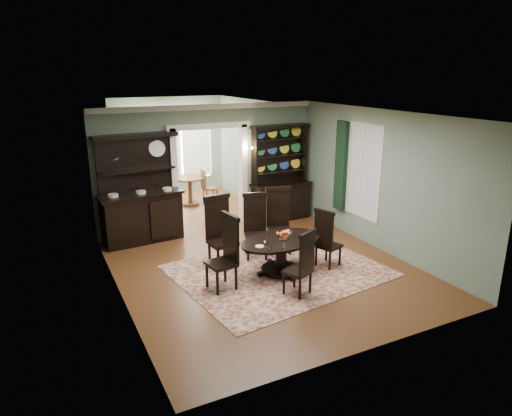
{
  "coord_description": "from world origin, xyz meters",
  "views": [
    {
      "loc": [
        -3.85,
        -7.26,
        3.77
      ],
      "look_at": [
        0.08,
        0.6,
        1.1
      ],
      "focal_mm": 32.0,
      "sensor_mm": 36.0,
      "label": 1
    }
  ],
  "objects": [
    {
      "name": "rug",
      "position": [
        0.2,
        -0.14,
        0.01
      ],
      "size": [
        4.16,
        3.52,
        0.01
      ],
      "primitive_type": "cube",
      "rotation": [
        0.0,
        0.0,
        0.13
      ],
      "color": "maroon",
      "rests_on": "floor"
    },
    {
      "name": "parlor_chair_left",
      "position": [
        -0.52,
        4.86,
        0.52
      ],
      "size": [
        0.43,
        0.42,
        0.98
      ],
      "rotation": [
        0.0,
        0.0,
        1.44
      ],
      "color": "brown",
      "rests_on": "parlor_floor"
    },
    {
      "name": "chair_near",
      "position": [
        0.06,
        -1.21,
        0.63
      ],
      "size": [
        0.58,
        0.57,
        1.2
      ],
      "rotation": [
        0.0,
        0.0,
        0.43
      ],
      "color": "black",
      "rests_on": "rug"
    },
    {
      "name": "dining_table",
      "position": [
        0.21,
        -0.2,
        0.47
      ],
      "size": [
        1.88,
        1.84,
        0.68
      ],
      "rotation": [
        0.0,
        0.0,
        0.17
      ],
      "color": "black",
      "rests_on": "rug"
    },
    {
      "name": "doorway_trim",
      "position": [
        0.0,
        3.0,
        1.62
      ],
      "size": [
        2.08,
        0.25,
        2.57
      ],
      "color": "silver",
      "rests_on": "floor"
    },
    {
      "name": "welsh_dresser",
      "position": [
        1.84,
        2.73,
        0.89
      ],
      "size": [
        1.59,
        0.61,
        2.46
      ],
      "rotation": [
        0.0,
        0.0,
        0.02
      ],
      "color": "black",
      "rests_on": "floor"
    },
    {
      "name": "sideboard",
      "position": [
        -1.77,
        2.72,
        0.85
      ],
      "size": [
        1.9,
        0.82,
        2.44
      ],
      "rotation": [
        0.0,
        0.0,
        0.09
      ],
      "color": "black",
      "rests_on": "floor"
    },
    {
      "name": "chair_far_left",
      "position": [
        -0.7,
        0.65,
        0.76
      ],
      "size": [
        0.56,
        0.54,
        1.44
      ],
      "rotation": [
        0.0,
        0.0,
        3.21
      ],
      "color": "black",
      "rests_on": "rug"
    },
    {
      "name": "right_window",
      "position": [
        2.69,
        0.93,
        1.6
      ],
      "size": [
        0.15,
        1.47,
        2.12
      ],
      "color": "white",
      "rests_on": "wall_right"
    },
    {
      "name": "chair_far_mid",
      "position": [
        0.15,
        0.78,
        0.71
      ],
      "size": [
        0.63,
        0.61,
        1.35
      ],
      "rotation": [
        0.0,
        0.0,
        2.8
      ],
      "color": "black",
      "rests_on": "rug"
    },
    {
      "name": "parlor",
      "position": [
        0.0,
        5.53,
        1.52
      ],
      "size": [
        3.51,
        3.5,
        3.01
      ],
      "color": "brown",
      "rests_on": "ground"
    },
    {
      "name": "chair_end_right",
      "position": [
        1.11,
        -0.4,
        0.63
      ],
      "size": [
        0.54,
        0.55,
        1.21
      ],
      "rotation": [
        0.0,
        0.0,
        -1.25
      ],
      "color": "black",
      "rests_on": "rug"
    },
    {
      "name": "wall_sconce",
      "position": [
        0.95,
        2.85,
        1.89
      ],
      "size": [
        0.27,
        0.21,
        0.21
      ],
      "color": "gold",
      "rests_on": "back_wall_right"
    },
    {
      "name": "chair_far_right",
      "position": [
        0.72,
        0.81,
        0.73
      ],
      "size": [
        0.65,
        0.63,
        1.4
      ],
      "rotation": [
        0.0,
        0.0,
        2.81
      ],
      "color": "black",
      "rests_on": "rug"
    },
    {
      "name": "room",
      "position": [
        0.0,
        0.04,
        1.58
      ],
      "size": [
        5.51,
        6.01,
        3.01
      ],
      "color": "brown",
      "rests_on": "ground"
    },
    {
      "name": "parlor_table",
      "position": [
        0.14,
        5.0,
        0.54
      ],
      "size": [
        0.89,
        0.89,
        0.82
      ],
      "color": "brown",
      "rests_on": "parlor_floor"
    },
    {
      "name": "parlor_chair_right",
      "position": [
        0.59,
        4.74,
        0.56
      ],
      "size": [
        0.44,
        0.44,
        1.04
      ],
      "rotation": [
        0.0,
        0.0,
        -1.6
      ],
      "color": "brown",
      "rests_on": "parlor_floor"
    },
    {
      "name": "chair_end_left",
      "position": [
        -0.97,
        -0.33,
        0.72
      ],
      "size": [
        0.54,
        0.57,
        1.37
      ],
      "rotation": [
        0.0,
        0.0,
        1.71
      ],
      "color": "black",
      "rests_on": "rug"
    },
    {
      "name": "centerpiece",
      "position": [
        0.23,
        -0.24,
        0.74
      ],
      "size": [
        1.23,
        0.79,
        0.2
      ],
      "color": "silver",
      "rests_on": "dining_table"
    }
  ]
}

